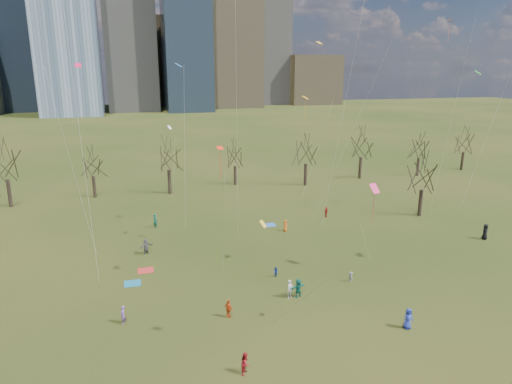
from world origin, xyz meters
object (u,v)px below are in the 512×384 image
object	(u,v)px
blanket_crimson	(146,270)
person_1	(290,289)
person_4	(229,309)
blanket_navy	(269,225)
person_2	(246,363)
blanket_teal	(133,283)
person_0	(408,319)

from	to	relation	value
blanket_crimson	person_1	distance (m)	15.73
blanket_crimson	person_4	xyz separation A→B (m)	(6.28, -11.41, 0.79)
blanket_navy	person_4	size ratio (longest dim) A/B	1.00
person_2	person_4	bearing A→B (deg)	26.37
blanket_crimson	person_4	distance (m)	13.05
person_2	blanket_teal	bearing A→B (deg)	54.07
blanket_teal	person_2	world-z (taller)	person_2
person_1	person_4	world-z (taller)	person_1
blanket_navy	person_2	distance (m)	30.94
person_0	person_4	distance (m)	14.63
blanket_crimson	blanket_navy	bearing A→B (deg)	31.05
blanket_crimson	person_0	bearing A→B (deg)	-40.80
person_1	blanket_navy	bearing A→B (deg)	47.41
person_1	person_4	size ratio (longest dim) A/B	1.10
blanket_teal	blanket_navy	bearing A→B (deg)	35.18
blanket_crimson	person_1	bearing A→B (deg)	-37.85
blanket_navy	person_0	size ratio (longest dim) A/B	0.91
blanket_teal	person_0	bearing A→B (deg)	-34.22
blanket_navy	person_4	distance (m)	23.88
person_0	person_1	distance (m)	10.46
person_0	person_1	xyz separation A→B (m)	(-7.37, 7.42, 0.00)
person_4	person_0	bearing A→B (deg)	-145.77
blanket_crimson	person_2	size ratio (longest dim) A/B	1.01
blanket_navy	person_4	world-z (taller)	person_4
blanket_navy	person_1	xyz separation A→B (m)	(-4.31, -19.70, 0.87)
person_1	person_0	bearing A→B (deg)	-75.47
blanket_crimson	person_4	bearing A→B (deg)	-61.17
person_0	person_2	bearing A→B (deg)	-174.01
person_1	blanket_crimson	bearing A→B (deg)	111.90
blanket_navy	person_2	bearing A→B (deg)	-110.71
blanket_navy	blanket_crimson	size ratio (longest dim) A/B	1.00
blanket_teal	blanket_crimson	distance (m)	3.02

